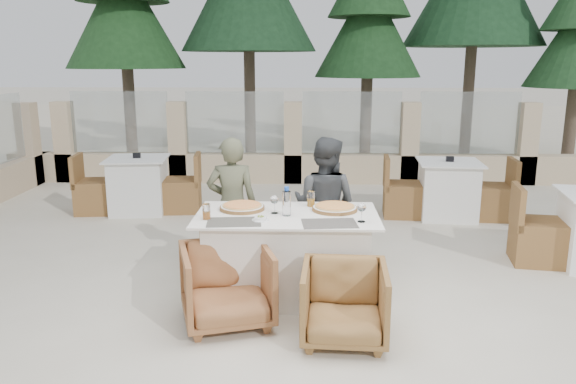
{
  "coord_description": "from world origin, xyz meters",
  "views": [
    {
      "loc": [
        0.2,
        -4.84,
        2.09
      ],
      "look_at": [
        0.05,
        0.21,
        0.9
      ],
      "focal_mm": 35.0,
      "sensor_mm": 36.0,
      "label": 1
    }
  ],
  "objects_px": {
    "diner_right": "(324,205)",
    "bg_table_a": "(139,185)",
    "dining_table": "(287,256)",
    "beer_glass_left": "(206,212)",
    "wine_glass_corner": "(362,211)",
    "armchair_near_right": "(344,303)",
    "water_bottle": "(287,201)",
    "beer_glass_right": "(311,199)",
    "wine_glass_centre": "(275,203)",
    "armchair_near_left": "(227,285)",
    "armchair_far_right": "(332,237)",
    "olive_dish": "(261,218)",
    "armchair_far_left": "(240,237)",
    "bg_table_b": "(448,190)",
    "pizza_right": "(335,207)",
    "diner_left": "(232,205)",
    "pizza_left": "(242,207)"
  },
  "relations": [
    {
      "from": "beer_glass_right",
      "to": "bg_table_a",
      "type": "bearing_deg",
      "value": 132.79
    },
    {
      "from": "bg_table_a",
      "to": "bg_table_b",
      "type": "xyz_separation_m",
      "value": [
        4.27,
        -0.16,
        0.0
      ]
    },
    {
      "from": "armchair_near_left",
      "to": "bg_table_b",
      "type": "relative_size",
      "value": 0.44
    },
    {
      "from": "beer_glass_right",
      "to": "armchair_near_right",
      "type": "bearing_deg",
      "value": -77.31
    },
    {
      "from": "olive_dish",
      "to": "bg_table_a",
      "type": "relative_size",
      "value": 0.07
    },
    {
      "from": "armchair_near_left",
      "to": "armchair_near_right",
      "type": "height_order",
      "value": "armchair_near_left"
    },
    {
      "from": "water_bottle",
      "to": "pizza_left",
      "type": "bearing_deg",
      "value": 155.19
    },
    {
      "from": "beer_glass_right",
      "to": "armchair_near_right",
      "type": "distance_m",
      "value": 1.24
    },
    {
      "from": "water_bottle",
      "to": "armchair_far_right",
      "type": "bearing_deg",
      "value": 64.9
    },
    {
      "from": "wine_glass_centre",
      "to": "armchair_near_left",
      "type": "bearing_deg",
      "value": -122.18
    },
    {
      "from": "olive_dish",
      "to": "armchair_near_left",
      "type": "height_order",
      "value": "olive_dish"
    },
    {
      "from": "beer_glass_right",
      "to": "bg_table_b",
      "type": "xyz_separation_m",
      "value": [
        1.88,
        2.42,
        -0.46
      ]
    },
    {
      "from": "armchair_near_right",
      "to": "bg_table_b",
      "type": "distance_m",
      "value": 3.87
    },
    {
      "from": "wine_glass_corner",
      "to": "beer_glass_left",
      "type": "bearing_deg",
      "value": 178.18
    },
    {
      "from": "pizza_right",
      "to": "wine_glass_corner",
      "type": "bearing_deg",
      "value": -60.87
    },
    {
      "from": "armchair_far_right",
      "to": "armchair_near_left",
      "type": "height_order",
      "value": "armchair_near_left"
    },
    {
      "from": "pizza_right",
      "to": "diner_right",
      "type": "distance_m",
      "value": 0.53
    },
    {
      "from": "armchair_near_right",
      "to": "pizza_right",
      "type": "bearing_deg",
      "value": 95.15
    },
    {
      "from": "pizza_left",
      "to": "diner_left",
      "type": "bearing_deg",
      "value": 107.72
    },
    {
      "from": "wine_glass_corner",
      "to": "armchair_near_right",
      "type": "bearing_deg",
      "value": -106.39
    },
    {
      "from": "pizza_right",
      "to": "bg_table_a",
      "type": "distance_m",
      "value": 3.78
    },
    {
      "from": "water_bottle",
      "to": "armchair_far_left",
      "type": "xyz_separation_m",
      "value": [
        -0.51,
        0.8,
        -0.59
      ]
    },
    {
      "from": "water_bottle",
      "to": "diner_right",
      "type": "xyz_separation_m",
      "value": [
        0.35,
        0.69,
        -0.21
      ]
    },
    {
      "from": "pizza_right",
      "to": "armchair_far_left",
      "type": "distance_m",
      "value": 1.23
    },
    {
      "from": "beer_glass_right",
      "to": "armchair_far_right",
      "type": "height_order",
      "value": "beer_glass_right"
    },
    {
      "from": "beer_glass_right",
      "to": "olive_dish",
      "type": "relative_size",
      "value": 1.3
    },
    {
      "from": "dining_table",
      "to": "diner_right",
      "type": "relative_size",
      "value": 1.17
    },
    {
      "from": "water_bottle",
      "to": "armchair_far_left",
      "type": "relative_size",
      "value": 0.38
    },
    {
      "from": "diner_right",
      "to": "beer_glass_left",
      "type": "bearing_deg",
      "value": 61.86
    },
    {
      "from": "pizza_right",
      "to": "beer_glass_right",
      "type": "relative_size",
      "value": 2.86
    },
    {
      "from": "dining_table",
      "to": "beer_glass_left",
      "type": "height_order",
      "value": "beer_glass_left"
    },
    {
      "from": "pizza_right",
      "to": "armchair_far_left",
      "type": "height_order",
      "value": "pizza_right"
    },
    {
      "from": "dining_table",
      "to": "bg_table_a",
      "type": "height_order",
      "value": "same"
    },
    {
      "from": "diner_right",
      "to": "bg_table_a",
      "type": "xyz_separation_m",
      "value": [
        -2.53,
        2.2,
        -0.3
      ]
    },
    {
      "from": "wine_glass_corner",
      "to": "armchair_near_left",
      "type": "xyz_separation_m",
      "value": [
        -1.1,
        -0.32,
        -0.54
      ]
    },
    {
      "from": "armchair_near_right",
      "to": "diner_left",
      "type": "bearing_deg",
      "value": 128.6
    },
    {
      "from": "pizza_right",
      "to": "olive_dish",
      "type": "bearing_deg",
      "value": -151.25
    },
    {
      "from": "beer_glass_right",
      "to": "bg_table_b",
      "type": "bearing_deg",
      "value": 52.14
    },
    {
      "from": "wine_glass_centre",
      "to": "armchair_near_left",
      "type": "xyz_separation_m",
      "value": [
        -0.36,
        -0.57,
        -0.54
      ]
    },
    {
      "from": "armchair_near_left",
      "to": "diner_left",
      "type": "relative_size",
      "value": 0.52
    },
    {
      "from": "olive_dish",
      "to": "armchair_near_right",
      "type": "height_order",
      "value": "olive_dish"
    },
    {
      "from": "diner_left",
      "to": "armchair_far_left",
      "type": "bearing_deg",
      "value": -115.97
    },
    {
      "from": "armchair_far_right",
      "to": "bg_table_a",
      "type": "distance_m",
      "value": 3.26
    },
    {
      "from": "beer_glass_right",
      "to": "olive_dish",
      "type": "xyz_separation_m",
      "value": [
        -0.43,
        -0.49,
        -0.05
      ]
    },
    {
      "from": "armchair_near_right",
      "to": "bg_table_a",
      "type": "height_order",
      "value": "bg_table_a"
    },
    {
      "from": "armchair_far_left",
      "to": "olive_dish",
      "type": "bearing_deg",
      "value": 113.34
    },
    {
      "from": "olive_dish",
      "to": "diner_left",
      "type": "relative_size",
      "value": 0.08
    },
    {
      "from": "dining_table",
      "to": "diner_right",
      "type": "xyz_separation_m",
      "value": [
        0.35,
        0.65,
        0.3
      ]
    },
    {
      "from": "armchair_far_right",
      "to": "armchair_near_left",
      "type": "relative_size",
      "value": 0.82
    },
    {
      "from": "armchair_far_right",
      "to": "diner_right",
      "type": "xyz_separation_m",
      "value": [
        -0.09,
        -0.26,
        0.42
      ]
    }
  ]
}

